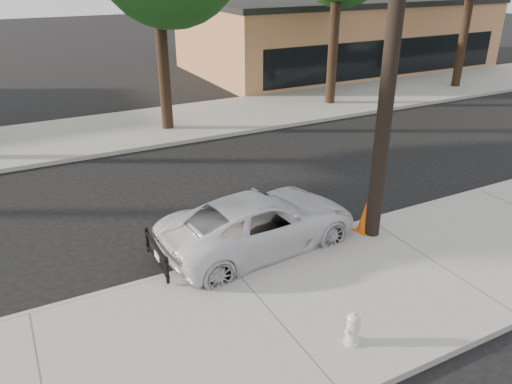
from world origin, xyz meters
The scene contains 9 objects.
ground centered at (0.00, 0.00, 0.00)m, with size 120.00×120.00×0.00m, color black.
near_sidewalk centered at (0.00, -4.30, 0.07)m, with size 90.00×4.40×0.15m, color gray.
far_sidewalk centered at (0.00, 8.50, 0.07)m, with size 90.00×5.00×0.15m, color gray.
curb_near centered at (0.00, -2.10, 0.07)m, with size 90.00×0.12×0.16m, color #9E9B93.
building_main centered at (16.00, 16.00, 2.00)m, with size 18.00×10.00×4.00m, color #B6704B.
utility_pole centered at (3.60, -2.70, 4.70)m, with size 1.40×0.34×9.00m.
police_cruiser centered at (1.04, -1.80, 0.65)m, with size 2.16×4.69×1.30m, color silver.
fire_hydrant centered at (0.82, -5.54, 0.44)m, with size 0.31×0.29×0.59m.
traffic_cone centered at (3.53, -2.50, 0.52)m, with size 0.46×0.46×0.77m.
Camera 1 is at (-3.72, -10.72, 6.04)m, focal length 35.00 mm.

